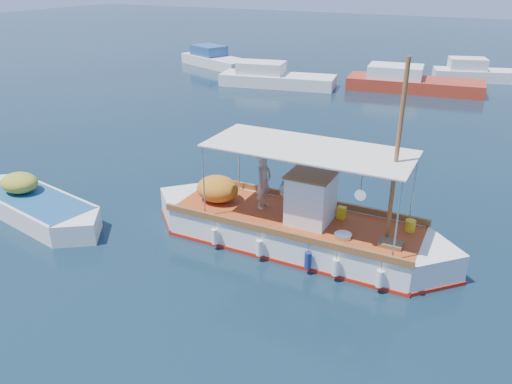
% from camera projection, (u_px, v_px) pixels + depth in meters
% --- Properties ---
extents(ground, '(160.00, 160.00, 0.00)m').
position_uv_depth(ground, '(275.00, 239.00, 15.11)').
color(ground, black).
rests_on(ground, ground).
extents(fishing_caique, '(9.60, 2.78, 5.85)m').
position_uv_depth(fishing_caique, '(292.00, 228.00, 14.72)').
color(fishing_caique, white).
rests_on(fishing_caique, ground).
extents(dinghy, '(6.19, 2.53, 1.53)m').
position_uv_depth(dinghy, '(35.00, 207.00, 16.41)').
color(dinghy, white).
rests_on(dinghy, ground).
extents(bg_boat_nw, '(8.15, 3.84, 1.80)m').
position_uv_depth(bg_boat_nw, '(274.00, 79.00, 34.47)').
color(bg_boat_nw, silver).
rests_on(bg_boat_nw, ground).
extents(bg_boat_n, '(8.95, 3.88, 1.80)m').
position_uv_depth(bg_boat_n, '(410.00, 83.00, 33.20)').
color(bg_boat_n, '#A42D1B').
rests_on(bg_boat_n, ground).
extents(bg_boat_far_w, '(7.42, 4.84, 1.80)m').
position_uv_depth(bg_boat_far_w, '(215.00, 60.00, 41.36)').
color(bg_boat_far_w, silver).
rests_on(bg_boat_far_w, ground).
extents(bg_boat_far_n, '(6.60, 3.72, 1.80)m').
position_uv_depth(bg_boat_far_n, '(477.00, 74.00, 36.05)').
color(bg_boat_far_n, silver).
rests_on(bg_boat_far_n, ground).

